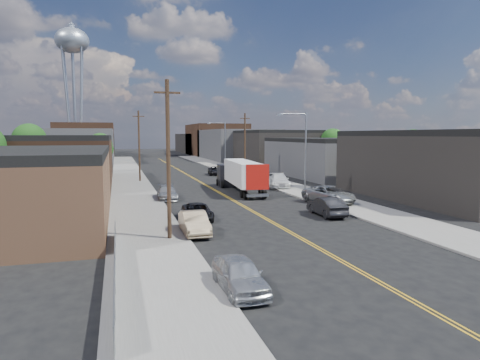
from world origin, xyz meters
TOP-DOWN VIEW (x-y plane):
  - ground at (0.00, 60.00)m, footprint 260.00×260.00m
  - centerline at (0.00, 45.00)m, footprint 0.32×120.00m
  - sidewalk_left at (-9.50, 45.00)m, footprint 5.00×140.00m
  - sidewalk_right at (9.50, 45.00)m, footprint 5.00×140.00m
  - warehouse_tan at (-18.00, 18.00)m, footprint 12.00×22.00m
  - warehouse_brown at (-18.00, 44.00)m, footprint 12.00×26.00m
  - industrial_right_a at (21.99, 20.00)m, footprint 14.00×22.00m
  - industrial_right_b at (22.00, 46.00)m, footprint 14.00×24.00m
  - industrial_right_c at (22.00, 72.00)m, footprint 14.00×22.00m
  - skyline_left_a at (-20.00, 95.00)m, footprint 16.00×30.00m
  - skyline_right_a at (20.00, 95.00)m, footprint 16.00×30.00m
  - skyline_left_b at (-20.00, 120.00)m, footprint 16.00×26.00m
  - skyline_right_b at (20.00, 120.00)m, footprint 16.00×26.00m
  - skyline_left_c at (-20.00, 140.00)m, footprint 16.00×40.00m
  - skyline_right_c at (20.00, 140.00)m, footprint 16.00×40.00m
  - water_tower at (-22.00, 110.00)m, footprint 9.00×9.00m
  - streetlight_near at (7.60, 25.00)m, footprint 3.39×0.25m
  - streetlight_far at (7.60, 60.00)m, footprint 3.39×0.25m
  - utility_pole_left_near at (-8.20, 10.00)m, footprint 1.60×0.26m
  - utility_pole_left_far at (-8.20, 45.00)m, footprint 1.60×0.26m
  - utility_pole_right at (8.20, 48.00)m, footprint 1.60×0.26m
  - chainlink_fence at (-11.50, 3.50)m, footprint 0.05×16.00m
  - tree_left_mid at (-23.94, 55.00)m, footprint 5.10×5.04m
  - tree_left_far at (-13.94, 62.00)m, footprint 4.35×4.20m
  - tree_right_near at (30.06, 36.00)m, footprint 4.60×4.48m
  - tree_right_far at (30.06, 60.00)m, footprint 4.85×4.76m
  - semi_truck at (2.39, 31.15)m, footprint 3.29×14.22m
  - car_left_a at (-6.40, 0.28)m, footprint 1.80×4.32m
  - car_left_b at (-6.40, 11.28)m, footprint 1.64×4.60m
  - car_left_c at (-5.32, 16.00)m, footprint 2.37×4.72m
  - car_left_d at (-6.40, 27.22)m, footprint 2.27×4.99m
  - car_right_oncoming at (5.21, 14.72)m, footprint 1.86×4.81m
  - car_right_lot_a at (8.20, 20.01)m, footprint 3.94×6.21m
  - car_right_lot_b at (8.20, 33.05)m, footprint 3.46×5.82m
  - car_right_lot_c at (8.20, 47.74)m, footprint 3.09×5.13m
  - car_ahead_truck at (4.50, 52.51)m, footprint 3.05×5.39m

SIDE VIEW (x-z plane):
  - ground at x=0.00m, z-range 0.00..0.00m
  - centerline at x=0.00m, z-range 0.00..0.01m
  - sidewalk_left at x=-9.50m, z-range 0.00..0.15m
  - sidewalk_right at x=9.50m, z-range 0.00..0.15m
  - car_left_c at x=-5.32m, z-range 0.00..1.28m
  - chainlink_fence at x=-11.50m, z-range 0.04..1.27m
  - car_left_d at x=-6.40m, z-range 0.00..1.42m
  - car_ahead_truck at x=4.50m, z-range 0.00..1.42m
  - car_left_a at x=-6.40m, z-range 0.00..1.46m
  - car_left_b at x=-6.40m, z-range 0.00..1.51m
  - car_right_oncoming at x=5.21m, z-range 0.00..1.56m
  - car_right_lot_b at x=8.20m, z-range 0.15..1.73m
  - car_right_lot_a at x=8.20m, z-range 0.15..1.75m
  - car_right_lot_c at x=8.20m, z-range 0.15..1.78m
  - semi_truck at x=2.39m, z-range 0.25..3.93m
  - warehouse_tan at x=-18.00m, z-range 0.00..5.60m
  - industrial_right_b at x=22.00m, z-range 0.00..6.10m
  - warehouse_brown at x=-18.00m, z-range 0.00..6.60m
  - skyline_left_c at x=-20.00m, z-range 0.00..7.00m
  - skyline_right_c at x=20.00m, z-range 0.00..7.00m
  - industrial_right_a at x=21.99m, z-range 0.00..7.10m
  - industrial_right_c at x=22.00m, z-range 0.00..7.60m
  - skyline_left_a at x=-20.00m, z-range 0.00..8.00m
  - skyline_right_a at x=20.00m, z-range 0.00..8.00m
  - tree_left_far at x=-13.94m, z-range 1.08..8.05m
  - tree_right_near at x=30.06m, z-range 1.15..8.59m
  - skyline_left_b at x=-20.00m, z-range 0.00..10.00m
  - skyline_right_b at x=20.00m, z-range 0.00..10.00m
  - utility_pole_left_near at x=-8.20m, z-range 0.14..10.14m
  - utility_pole_left_far at x=-8.20m, z-range 0.14..10.14m
  - utility_pole_right at x=8.20m, z-range 0.14..10.14m
  - tree_right_far at x=30.06m, z-range 1.22..9.13m
  - streetlight_near at x=7.60m, z-range 0.83..9.83m
  - streetlight_far at x=7.60m, z-range 0.83..9.83m
  - tree_left_mid at x=-23.94m, z-range 1.30..9.67m
  - water_tower at x=-22.00m, z-range 12.20..49.10m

